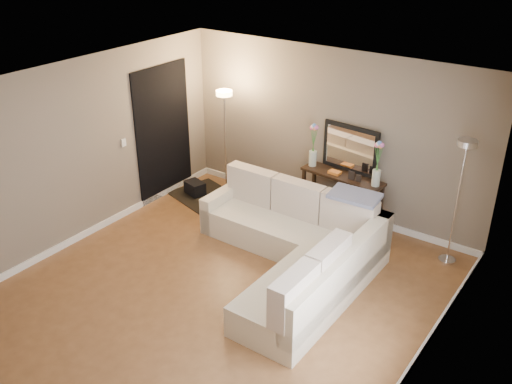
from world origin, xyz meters
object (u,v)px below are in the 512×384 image
Objects in this scene: floor_lamp_lit at (225,123)px; floor_lamp_unlit at (461,178)px; sectional_sofa at (298,245)px; console_table at (337,194)px.

floor_lamp_lit is 1.02× the size of floor_lamp_unlit.
floor_lamp_lit reaches higher than sectional_sofa.
sectional_sofa is at bearing -29.30° from floor_lamp_lit.
floor_lamp_unlit reaches higher than sectional_sofa.
sectional_sofa is 1.45× the size of floor_lamp_lit.
console_table is 0.73× the size of floor_lamp_lit.
floor_lamp_unlit is (1.81, -0.12, 0.81)m from console_table.
floor_lamp_lit is at bearing 150.70° from sectional_sofa.
sectional_sofa is 1.98× the size of console_table.
floor_lamp_unlit is at bearing 1.89° from floor_lamp_lit.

